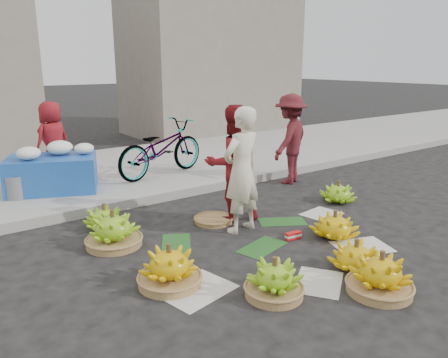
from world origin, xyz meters
TOP-DOWN VIEW (x-y plane):
  - ground at (0.00, 0.00)m, footprint 80.00×80.00m
  - curb at (0.00, 2.20)m, footprint 40.00×0.25m
  - sidewalk at (0.00, 4.30)m, footprint 40.00×4.00m
  - building_right at (4.50, 7.70)m, footprint 5.00×3.00m
  - newspaper_scatter at (0.00, -0.80)m, footprint 3.20×1.80m
  - banana_leaves at (-0.10, 0.20)m, footprint 2.00×1.00m
  - banana_bunch_0 at (-1.46, -0.35)m, footprint 0.64×0.64m
  - banana_bunch_1 at (-0.75, -1.13)m, footprint 0.64×0.64m
  - banana_bunch_2 at (0.13, -1.68)m, footprint 0.63×0.63m
  - banana_bunch_3 at (0.34, -1.23)m, footprint 0.57×0.57m
  - banana_bunch_4 at (0.85, -0.50)m, footprint 0.63×0.63m
  - banana_bunch_5 at (2.05, 0.46)m, footprint 0.69×0.69m
  - banana_bunch_6 at (-1.54, 0.91)m, footprint 0.67×0.67m
  - banana_bunch_7 at (-1.42, 1.53)m, footprint 0.59×0.59m
  - basket_spare at (-0.09, 0.86)m, footprint 0.69×0.69m
  - incense_stack at (0.38, -0.24)m, footprint 0.23×0.09m
  - vendor_cream at (0.03, 0.39)m, footprint 0.66×0.50m
  - vendor_red at (0.20, 0.82)m, footprint 0.92×0.79m
  - man_striped at (2.23, 1.77)m, footprint 1.21×0.99m
  - flower_table at (-1.57, 3.36)m, footprint 1.59×1.31m
  - grey_bucket at (-2.17, 3.27)m, footprint 0.32×0.32m
  - flower_vendor at (-1.34, 4.10)m, footprint 0.81×0.68m
  - bicycle at (0.36, 3.24)m, footprint 1.11×2.06m

SIDE VIEW (x-z plane):
  - ground at x=0.00m, z-range 0.00..0.00m
  - newspaper_scatter at x=0.00m, z-range 0.00..0.01m
  - banana_leaves at x=-0.10m, z-range 0.00..0.01m
  - basket_spare at x=-0.09m, z-range 0.00..0.06m
  - incense_stack at x=0.38m, z-range 0.01..0.10m
  - sidewalk at x=0.00m, z-range 0.00..0.12m
  - curb at x=0.00m, z-range 0.00..0.15m
  - banana_bunch_3 at x=0.34m, z-range -0.02..0.33m
  - banana_bunch_7 at x=-1.42m, z-range -0.02..0.33m
  - banana_bunch_5 at x=2.05m, z-range -0.02..0.33m
  - banana_bunch_4 at x=0.85m, z-range -0.02..0.35m
  - banana_bunch_1 at x=-0.75m, z-range -0.03..0.37m
  - banana_bunch_2 at x=0.13m, z-range -0.03..0.40m
  - banana_bunch_0 at x=-1.46m, z-range -0.03..0.41m
  - banana_bunch_6 at x=-1.54m, z-range -0.03..0.43m
  - grey_bucket at x=-2.17m, z-range 0.12..0.48m
  - flower_table at x=-1.57m, z-range 0.05..0.85m
  - bicycle at x=0.36m, z-range 0.12..1.15m
  - vendor_red at x=0.20m, z-range 0.00..1.63m
  - man_striped at x=2.23m, z-range 0.00..1.64m
  - flower_vendor at x=-1.34m, z-range 0.12..1.52m
  - vendor_cream at x=0.03m, z-range 0.00..1.65m
  - building_right at x=4.50m, z-range 0.00..5.00m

